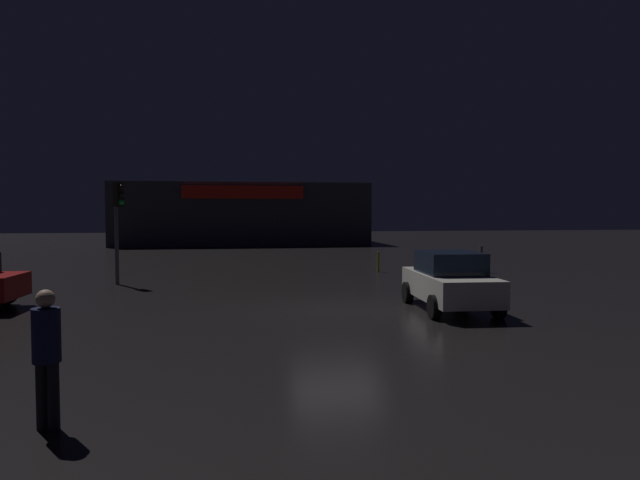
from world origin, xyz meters
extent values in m
plane|color=black|center=(0.00, 0.00, 0.00)|extent=(120.00, 120.00, 0.00)
cube|color=#33383D|center=(-1.76, 33.00, 2.50)|extent=(20.32, 8.38, 5.00)
cube|color=red|center=(-1.76, 28.66, 4.20)|extent=(9.26, 0.24, 1.00)
cylinder|color=#595B60|center=(-7.08, 6.58, 1.89)|extent=(0.14, 0.14, 3.79)
cube|color=black|center=(-6.96, 6.47, 3.34)|extent=(0.41, 0.41, 0.90)
sphere|color=black|center=(-6.85, 6.36, 3.61)|extent=(0.20, 0.20, 0.20)
sphere|color=black|center=(-6.85, 6.36, 3.34)|extent=(0.20, 0.20, 0.20)
sphere|color=#19D13F|center=(-6.85, 6.36, 3.07)|extent=(0.20, 0.20, 0.20)
cube|color=silver|center=(3.04, -0.64, 0.66)|extent=(1.92, 4.09, 0.70)
cube|color=black|center=(3.05, -0.63, 1.31)|extent=(1.63, 2.03, 0.60)
cylinder|color=black|center=(3.81, -2.01, 0.31)|extent=(0.26, 0.63, 0.62)
cylinder|color=black|center=(2.13, -1.91, 0.31)|extent=(0.26, 0.63, 0.62)
cylinder|color=black|center=(3.96, 0.62, 0.31)|extent=(0.26, 0.63, 0.62)
cylinder|color=black|center=(2.28, 0.72, 0.31)|extent=(0.26, 0.63, 0.62)
cylinder|color=black|center=(-9.41, 2.25, 0.33)|extent=(0.66, 0.25, 0.65)
cylinder|color=black|center=(-5.17, -8.13, 0.43)|extent=(0.14, 0.14, 0.85)
cylinder|color=black|center=(-5.32, -8.08, 0.43)|extent=(0.14, 0.14, 0.85)
cylinder|color=#141938|center=(-5.25, -8.11, 1.19)|extent=(0.42, 0.42, 0.68)
sphere|color=tan|center=(-5.25, -8.11, 1.65)|extent=(0.23, 0.23, 0.23)
cylinder|color=#595B60|center=(8.19, 8.39, 0.60)|extent=(0.13, 0.13, 1.19)
cylinder|color=gold|center=(3.67, 9.23, 0.46)|extent=(0.10, 0.10, 0.92)
camera|label=1|loc=(-3.03, -15.56, 2.73)|focal=32.09mm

